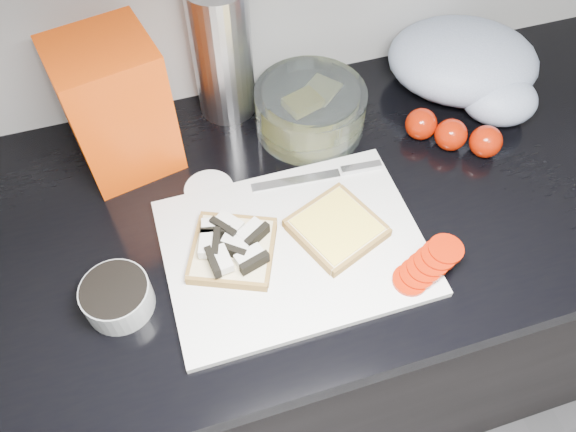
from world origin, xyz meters
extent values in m
cube|color=black|center=(0.00, 1.20, 0.43)|extent=(3.50, 0.60, 0.86)
cube|color=black|center=(0.00, 1.20, 0.88)|extent=(3.50, 0.64, 0.04)
cube|color=silver|center=(-0.05, 1.11, 0.91)|extent=(0.40, 0.30, 0.01)
cube|color=beige|center=(-0.15, 1.12, 0.92)|extent=(0.16, 0.16, 0.02)
cube|color=silver|center=(-0.16, 1.16, 0.94)|extent=(0.05, 0.03, 0.02)
cube|color=black|center=(-0.16, 1.16, 0.94)|extent=(0.05, 0.02, 0.02)
cube|color=silver|center=(-0.14, 1.16, 0.94)|extent=(0.05, 0.05, 0.02)
cube|color=black|center=(-0.14, 1.16, 0.94)|extent=(0.04, 0.04, 0.02)
cube|color=silver|center=(-0.11, 1.13, 0.94)|extent=(0.05, 0.04, 0.02)
cube|color=black|center=(-0.11, 1.13, 0.94)|extent=(0.05, 0.03, 0.02)
cube|color=silver|center=(-0.18, 1.13, 0.94)|extent=(0.04, 0.05, 0.02)
cube|color=black|center=(-0.18, 1.13, 0.94)|extent=(0.02, 0.05, 0.02)
cube|color=silver|center=(-0.14, 1.12, 0.94)|extent=(0.05, 0.05, 0.02)
cube|color=black|center=(-0.14, 1.12, 0.94)|extent=(0.04, 0.04, 0.02)
cube|color=silver|center=(-0.12, 1.09, 0.94)|extent=(0.05, 0.04, 0.02)
cube|color=black|center=(-0.12, 1.09, 0.94)|extent=(0.05, 0.02, 0.02)
cube|color=silver|center=(-0.17, 1.10, 0.94)|extent=(0.03, 0.05, 0.02)
cube|color=black|center=(-0.17, 1.10, 0.94)|extent=(0.02, 0.05, 0.02)
cube|color=beige|center=(0.02, 1.11, 0.92)|extent=(0.16, 0.16, 0.02)
cube|color=#FFE04B|center=(0.02, 1.11, 0.93)|extent=(0.14, 0.14, 0.00)
cylinder|color=#9F1803|center=(0.10, 0.99, 0.92)|extent=(0.07, 0.07, 0.01)
cylinder|color=#9F1803|center=(0.11, 1.00, 0.92)|extent=(0.06, 0.06, 0.01)
cylinder|color=#9F1803|center=(0.12, 1.00, 0.92)|extent=(0.05, 0.05, 0.01)
cylinder|color=#9F1803|center=(0.14, 1.01, 0.93)|extent=(0.06, 0.06, 0.01)
cylinder|color=#9F1803|center=(0.15, 1.01, 0.93)|extent=(0.07, 0.07, 0.01)
cylinder|color=#9F1803|center=(0.16, 1.02, 0.94)|extent=(0.07, 0.07, 0.01)
cube|color=silver|center=(-0.01, 1.23, 0.91)|extent=(0.15, 0.03, 0.00)
cube|color=silver|center=(0.11, 1.22, 0.92)|extent=(0.07, 0.02, 0.01)
cylinder|color=#929696|center=(-0.32, 1.09, 0.93)|extent=(0.10, 0.10, 0.05)
cylinder|color=black|center=(-0.32, 1.09, 0.95)|extent=(0.10, 0.10, 0.01)
cylinder|color=white|center=(-0.15, 1.26, 0.90)|extent=(0.11, 0.11, 0.01)
cylinder|color=silver|center=(0.06, 1.36, 0.94)|extent=(0.20, 0.20, 0.08)
cube|color=#FFE04B|center=(0.04, 1.35, 0.93)|extent=(0.07, 0.06, 0.04)
cube|color=#FDF397|center=(0.08, 1.38, 0.92)|extent=(0.09, 0.09, 0.02)
cube|color=#EE4D03|center=(-0.27, 1.38, 1.02)|extent=(0.18, 0.17, 0.24)
cylinder|color=#A7A7AB|center=(-0.07, 1.45, 1.03)|extent=(0.11, 0.11, 0.25)
ellipsoid|color=silver|center=(0.37, 1.38, 0.96)|extent=(0.35, 0.32, 0.12)
ellipsoid|color=silver|center=(0.40, 1.28, 0.94)|extent=(0.17, 0.16, 0.09)
sphere|color=#9F1803|center=(0.28, 1.23, 0.93)|extent=(0.06, 0.06, 0.06)
sphere|color=#9F1803|center=(0.33, 1.20, 0.93)|extent=(0.06, 0.06, 0.06)
sphere|color=#9F1803|center=(0.24, 1.27, 0.93)|extent=(0.06, 0.06, 0.06)
camera|label=1|loc=(-0.20, 0.66, 1.65)|focal=35.00mm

